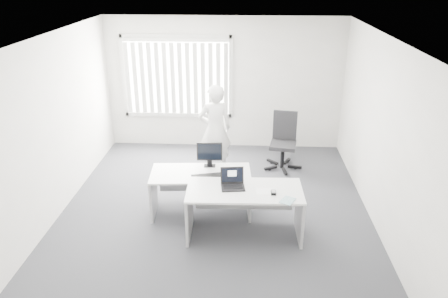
# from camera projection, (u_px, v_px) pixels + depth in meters

# --- Properties ---
(ground) EXTENTS (6.00, 6.00, 0.00)m
(ground) POSITION_uv_depth(u_px,v_px,m) (214.00, 216.00, 7.04)
(ground) COLOR #414247
(ground) RESTS_ON ground
(wall_back) EXTENTS (5.00, 0.02, 2.80)m
(wall_back) POSITION_uv_depth(u_px,v_px,m) (224.00, 84.00, 9.25)
(wall_back) COLOR silver
(wall_back) RESTS_ON ground
(wall_front) EXTENTS (5.00, 0.02, 2.80)m
(wall_front) POSITION_uv_depth(u_px,v_px,m) (187.00, 260.00, 3.73)
(wall_front) COLOR silver
(wall_front) RESTS_ON ground
(wall_left) EXTENTS (0.02, 6.00, 2.80)m
(wall_left) POSITION_uv_depth(u_px,v_px,m) (49.00, 131.00, 6.61)
(wall_left) COLOR silver
(wall_left) RESTS_ON ground
(wall_right) EXTENTS (0.02, 6.00, 2.80)m
(wall_right) POSITION_uv_depth(u_px,v_px,m) (384.00, 138.00, 6.36)
(wall_right) COLOR silver
(wall_right) RESTS_ON ground
(ceiling) EXTENTS (5.00, 6.00, 0.02)m
(ceiling) POSITION_uv_depth(u_px,v_px,m) (213.00, 39.00, 5.94)
(ceiling) COLOR silver
(ceiling) RESTS_ON wall_back
(window) EXTENTS (2.32, 0.06, 1.76)m
(window) POSITION_uv_depth(u_px,v_px,m) (177.00, 77.00, 9.20)
(window) COLOR beige
(window) RESTS_ON wall_back
(blinds) EXTENTS (2.20, 0.10, 1.50)m
(blinds) POSITION_uv_depth(u_px,v_px,m) (177.00, 79.00, 9.16)
(blinds) COLOR silver
(blinds) RESTS_ON wall_back
(desk_near) EXTENTS (1.68, 0.82, 0.76)m
(desk_near) POSITION_uv_depth(u_px,v_px,m) (244.00, 202.00, 6.34)
(desk_near) COLOR white
(desk_near) RESTS_ON ground
(desk_far) EXTENTS (1.62, 0.85, 0.72)m
(desk_far) POSITION_uv_depth(u_px,v_px,m) (201.00, 184.00, 6.94)
(desk_far) COLOR white
(desk_far) RESTS_ON ground
(office_chair) EXTENTS (0.73, 0.73, 1.12)m
(office_chair) POSITION_uv_depth(u_px,v_px,m) (283.00, 151.00, 8.61)
(office_chair) COLOR black
(office_chair) RESTS_ON ground
(person) EXTENTS (0.73, 0.59, 1.74)m
(person) POSITION_uv_depth(u_px,v_px,m) (215.00, 130.00, 8.21)
(person) COLOR white
(person) RESTS_ON ground
(laptop) EXTENTS (0.37, 0.34, 0.26)m
(laptop) POSITION_uv_depth(u_px,v_px,m) (233.00, 180.00, 6.24)
(laptop) COLOR black
(laptop) RESTS_ON desk_near
(paper_sheet) EXTENTS (0.27, 0.20, 0.00)m
(paper_sheet) POSITION_uv_depth(u_px,v_px,m) (266.00, 191.00, 6.20)
(paper_sheet) COLOR white
(paper_sheet) RESTS_ON desk_near
(mouse) EXTENTS (0.07, 0.12, 0.05)m
(mouse) POSITION_uv_depth(u_px,v_px,m) (273.00, 192.00, 6.13)
(mouse) COLOR #B3B3B6
(mouse) RESTS_ON paper_sheet
(booklet) EXTENTS (0.25, 0.27, 0.01)m
(booklet) POSITION_uv_depth(u_px,v_px,m) (288.00, 201.00, 5.95)
(booklet) COLOR white
(booklet) RESTS_ON desk_near
(keyboard) EXTENTS (0.51, 0.27, 0.02)m
(keyboard) POSITION_uv_depth(u_px,v_px,m) (207.00, 176.00, 6.72)
(keyboard) COLOR black
(keyboard) RESTS_ON desk_far
(monitor) EXTENTS (0.41, 0.14, 0.41)m
(monitor) POSITION_uv_depth(u_px,v_px,m) (210.00, 154.00, 7.01)
(monitor) COLOR black
(monitor) RESTS_ON desk_far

